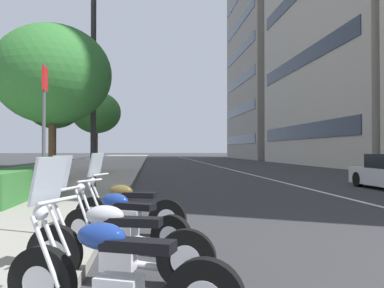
{
  "coord_description": "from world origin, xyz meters",
  "views": [
    {
      "loc": [
        -3.81,
        6.27,
        1.56
      ],
      "look_at": [
        14.81,
        4.42,
        1.82
      ],
      "focal_mm": 38.8,
      "sensor_mm": 36.0,
      "label": 1
    }
  ],
  "objects_px": {
    "motorcycle_second_in_row": "(123,225)",
    "parking_sign_by_curb": "(44,132)",
    "street_tree_by_lamp_post": "(53,75)",
    "motorcycle_far_end_row": "(127,211)",
    "street_lamp_with_banners": "(105,43)",
    "street_tree_mid_sidewalk": "(54,104)",
    "motorcycle_under_tarp": "(115,277)",
    "motorcycle_mid_row": "(115,246)",
    "street_tree_near_plaza_corner": "(96,113)"
  },
  "relations": [
    {
      "from": "street_lamp_with_banners",
      "to": "street_tree_by_lamp_post",
      "type": "height_order",
      "value": "street_lamp_with_banners"
    },
    {
      "from": "motorcycle_mid_row",
      "to": "street_tree_mid_sidewalk",
      "type": "height_order",
      "value": "street_tree_mid_sidewalk"
    },
    {
      "from": "parking_sign_by_curb",
      "to": "motorcycle_second_in_row",
      "type": "bearing_deg",
      "value": -120.24
    },
    {
      "from": "parking_sign_by_curb",
      "to": "street_tree_by_lamp_post",
      "type": "xyz_separation_m",
      "value": [
        5.46,
        1.12,
        1.94
      ]
    },
    {
      "from": "motorcycle_far_end_row",
      "to": "motorcycle_second_in_row",
      "type": "bearing_deg",
      "value": 109.28
    },
    {
      "from": "motorcycle_mid_row",
      "to": "parking_sign_by_curb",
      "type": "height_order",
      "value": "parking_sign_by_curb"
    },
    {
      "from": "parking_sign_by_curb",
      "to": "street_tree_near_plaza_corner",
      "type": "height_order",
      "value": "street_tree_near_plaza_corner"
    },
    {
      "from": "motorcycle_far_end_row",
      "to": "street_lamp_with_banners",
      "type": "distance_m",
      "value": 7.93
    },
    {
      "from": "motorcycle_far_end_row",
      "to": "motorcycle_under_tarp",
      "type": "bearing_deg",
      "value": 110.88
    },
    {
      "from": "motorcycle_under_tarp",
      "to": "street_tree_by_lamp_post",
      "type": "bearing_deg",
      "value": -52.3
    },
    {
      "from": "motorcycle_under_tarp",
      "to": "motorcycle_second_in_row",
      "type": "relative_size",
      "value": 1.06
    },
    {
      "from": "motorcycle_far_end_row",
      "to": "street_tree_by_lamp_post",
      "type": "bearing_deg",
      "value": -44.25
    },
    {
      "from": "motorcycle_under_tarp",
      "to": "motorcycle_second_in_row",
      "type": "distance_m",
      "value": 2.71
    },
    {
      "from": "motorcycle_second_in_row",
      "to": "parking_sign_by_curb",
      "type": "xyz_separation_m",
      "value": [
        0.8,
        1.37,
        1.44
      ]
    },
    {
      "from": "motorcycle_second_in_row",
      "to": "street_lamp_with_banners",
      "type": "distance_m",
      "value": 8.98
    },
    {
      "from": "street_tree_near_plaza_corner",
      "to": "street_tree_by_lamp_post",
      "type": "bearing_deg",
      "value": -177.68
    },
    {
      "from": "street_lamp_with_banners",
      "to": "motorcycle_mid_row",
      "type": "bearing_deg",
      "value": -172.99
    },
    {
      "from": "street_tree_by_lamp_post",
      "to": "street_tree_mid_sidewalk",
      "type": "bearing_deg",
      "value": 12.44
    },
    {
      "from": "motorcycle_under_tarp",
      "to": "motorcycle_mid_row",
      "type": "xyz_separation_m",
      "value": [
        1.17,
        0.09,
        0.0
      ]
    },
    {
      "from": "motorcycle_second_in_row",
      "to": "street_tree_mid_sidewalk",
      "type": "bearing_deg",
      "value": -44.05
    },
    {
      "from": "parking_sign_by_curb",
      "to": "street_tree_near_plaza_corner",
      "type": "relative_size",
      "value": 0.56
    },
    {
      "from": "parking_sign_by_curb",
      "to": "street_tree_mid_sidewalk",
      "type": "relative_size",
      "value": 0.61
    },
    {
      "from": "motorcycle_second_in_row",
      "to": "street_tree_near_plaza_corner",
      "type": "height_order",
      "value": "street_tree_near_plaza_corner"
    },
    {
      "from": "motorcycle_mid_row",
      "to": "parking_sign_by_curb",
      "type": "bearing_deg",
      "value": -43.73
    },
    {
      "from": "motorcycle_far_end_row",
      "to": "street_tree_near_plaza_corner",
      "type": "distance_m",
      "value": 19.96
    },
    {
      "from": "motorcycle_under_tarp",
      "to": "parking_sign_by_curb",
      "type": "bearing_deg",
      "value": -45.58
    },
    {
      "from": "motorcycle_mid_row",
      "to": "motorcycle_far_end_row",
      "type": "height_order",
      "value": "motorcycle_far_end_row"
    },
    {
      "from": "motorcycle_far_end_row",
      "to": "street_lamp_with_banners",
      "type": "relative_size",
      "value": 0.25
    },
    {
      "from": "street_tree_mid_sidewalk",
      "to": "street_tree_near_plaza_corner",
      "type": "bearing_deg",
      "value": -8.67
    },
    {
      "from": "motorcycle_under_tarp",
      "to": "motorcycle_mid_row",
      "type": "distance_m",
      "value": 1.18
    },
    {
      "from": "motorcycle_second_in_row",
      "to": "parking_sign_by_curb",
      "type": "distance_m",
      "value": 2.14
    },
    {
      "from": "motorcycle_far_end_row",
      "to": "street_tree_mid_sidewalk",
      "type": "bearing_deg",
      "value": -52.37
    },
    {
      "from": "street_tree_near_plaza_corner",
      "to": "street_lamp_with_banners",
      "type": "bearing_deg",
      "value": -171.41
    },
    {
      "from": "motorcycle_far_end_row",
      "to": "street_lamp_with_banners",
      "type": "bearing_deg",
      "value": -60.86
    },
    {
      "from": "parking_sign_by_curb",
      "to": "street_lamp_with_banners",
      "type": "distance_m",
      "value": 7.52
    },
    {
      "from": "street_lamp_with_banners",
      "to": "motorcycle_second_in_row",
      "type": "bearing_deg",
      "value": -171.72
    },
    {
      "from": "motorcycle_second_in_row",
      "to": "street_tree_by_lamp_post",
      "type": "height_order",
      "value": "street_tree_by_lamp_post"
    },
    {
      "from": "motorcycle_mid_row",
      "to": "motorcycle_far_end_row",
      "type": "relative_size",
      "value": 1.08
    },
    {
      "from": "motorcycle_second_in_row",
      "to": "street_tree_near_plaza_corner",
      "type": "distance_m",
      "value": 21.19
    },
    {
      "from": "parking_sign_by_curb",
      "to": "motorcycle_mid_row",
      "type": "bearing_deg",
      "value": -149.23
    },
    {
      "from": "motorcycle_far_end_row",
      "to": "street_tree_near_plaza_corner",
      "type": "bearing_deg",
      "value": -61.74
    },
    {
      "from": "motorcycle_second_in_row",
      "to": "street_tree_near_plaza_corner",
      "type": "bearing_deg",
      "value": -52.37
    },
    {
      "from": "motorcycle_far_end_row",
      "to": "parking_sign_by_curb",
      "type": "height_order",
      "value": "parking_sign_by_curb"
    },
    {
      "from": "street_lamp_with_banners",
      "to": "motorcycle_under_tarp",
      "type": "bearing_deg",
      "value": -173.26
    },
    {
      "from": "street_tree_by_lamp_post",
      "to": "parking_sign_by_curb",
      "type": "bearing_deg",
      "value": -168.36
    },
    {
      "from": "street_tree_by_lamp_post",
      "to": "street_tree_mid_sidewalk",
      "type": "distance_m",
      "value": 7.64
    },
    {
      "from": "motorcycle_second_in_row",
      "to": "street_tree_by_lamp_post",
      "type": "relative_size",
      "value": 0.39
    },
    {
      "from": "motorcycle_under_tarp",
      "to": "street_lamp_with_banners",
      "type": "distance_m",
      "value": 11.35
    },
    {
      "from": "motorcycle_far_end_row",
      "to": "street_tree_mid_sidewalk",
      "type": "height_order",
      "value": "street_tree_mid_sidewalk"
    },
    {
      "from": "street_lamp_with_banners",
      "to": "street_tree_by_lamp_post",
      "type": "xyz_separation_m",
      "value": [
        -1.32,
        1.39,
        -1.32
      ]
    }
  ]
}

